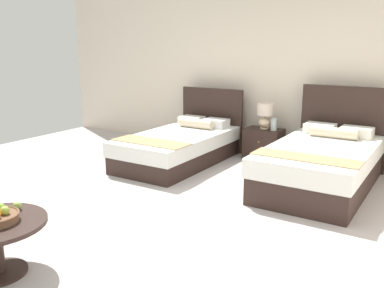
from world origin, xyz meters
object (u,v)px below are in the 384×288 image
at_px(vase, 274,124).
at_px(table_lamp, 265,114).
at_px(loose_apple, 17,206).
at_px(bed_near_corner, 322,163).
at_px(bed_near_window, 181,145).
at_px(nightstand, 263,144).

bearing_deg(vase, table_lamp, 161.35).
bearing_deg(loose_apple, vase, 80.78).
bearing_deg(table_lamp, loose_apple, -96.72).
bearing_deg(vase, bed_near_corner, -39.16).
height_order(bed_near_window, loose_apple, bed_near_window).
xyz_separation_m(bed_near_corner, loose_apple, (-1.68, -3.34, 0.18)).
bearing_deg(bed_near_corner, vase, 140.84).
relative_size(bed_near_corner, loose_apple, 29.83).
distance_m(nightstand, vase, 0.40).
relative_size(bed_near_corner, table_lamp, 5.39).
bearing_deg(nightstand, bed_near_window, -140.86).
distance_m(vase, loose_apple, 4.21).
height_order(nightstand, vase, vase).
bearing_deg(loose_apple, nightstand, 83.25).
xyz_separation_m(bed_near_window, table_lamp, (1.05, 0.87, 0.47)).
height_order(bed_near_window, table_lamp, bed_near_window).
xyz_separation_m(bed_near_corner, table_lamp, (-1.18, 0.88, 0.43)).
distance_m(bed_near_window, nightstand, 1.35).
xyz_separation_m(bed_near_window, nightstand, (1.05, 0.85, -0.02)).
distance_m(bed_near_window, loose_apple, 3.39).
height_order(nightstand, loose_apple, loose_apple).
bearing_deg(table_lamp, nightstand, -90.00).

